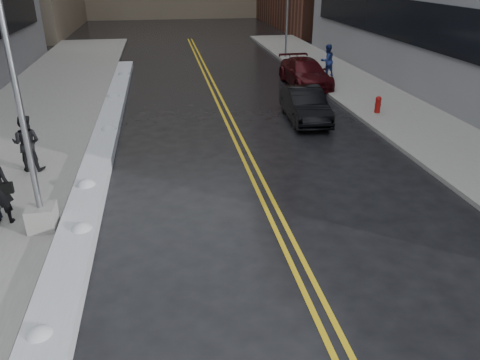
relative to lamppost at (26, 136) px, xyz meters
name	(u,v)px	position (x,y,z in m)	size (l,w,h in m)	color
ground	(184,268)	(3.30, -2.00, -2.53)	(160.00, 160.00, 0.00)	black
sidewalk_west	(22,132)	(-2.45, 8.00, -2.46)	(5.50, 50.00, 0.15)	gray
sidewalk_east	(398,113)	(13.30, 8.00, -2.46)	(4.00, 50.00, 0.15)	gray
lane_line_left	(227,123)	(5.65, 8.00, -2.53)	(0.12, 50.00, 0.01)	gold
lane_line_right	(234,123)	(5.95, 8.00, -2.53)	(0.12, 50.00, 0.01)	gold
snow_ridge	(104,142)	(0.85, 6.00, -2.36)	(0.90, 30.00, 0.34)	silver
lamppost	(26,136)	(0.00, 0.00, 0.00)	(0.65, 0.65, 7.62)	gray
fire_hydrant	(378,104)	(12.30, 8.00, -1.98)	(0.26, 0.26, 0.73)	maroon
traffic_signal	(287,8)	(11.80, 22.00, 0.87)	(0.16, 0.20, 6.00)	gray
pedestrian_b	(27,143)	(-1.15, 3.87, -1.49)	(0.87, 0.68, 1.79)	black
pedestrian_east	(327,61)	(12.50, 15.38, -1.48)	(0.88, 0.68, 1.81)	navy
car_black	(305,105)	(8.97, 7.91, -1.85)	(1.45, 4.15, 1.37)	black
car_maroon	(305,73)	(10.80, 13.98, -1.83)	(1.98, 4.87, 1.41)	#3A090D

